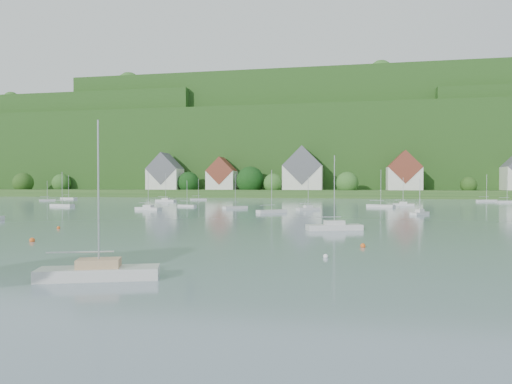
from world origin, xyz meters
TOP-DOWN VIEW (x-y plane):
  - far_shore_strip at (0.00, 200.00)m, footprint 600.00×60.00m
  - forested_ridge at (0.39, 268.57)m, footprint 620.00×181.22m
  - village_building_0 at (-55.00, 187.00)m, footprint 14.00×10.40m
  - village_building_1 at (-30.00, 189.00)m, footprint 12.00×9.36m
  - village_building_2 at (5.00, 188.00)m, footprint 16.00×11.44m
  - village_building_3 at (45.00, 186.00)m, footprint 13.00×10.40m
  - near_sailboat_2 at (8.36, 18.48)m, footprint 6.96×3.96m
  - near_sailboat_3 at (20.91, 49.75)m, footprint 6.74×3.81m
  - mooring_buoy_0 at (-6.77, 33.23)m, footprint 0.50×0.50m
  - mooring_buoy_1 at (20.75, 28.67)m, footprint 0.37×0.37m
  - mooring_buoy_2 at (23.65, 35.05)m, footprint 0.45×0.45m
  - mooring_buoy_3 at (-11.93, 45.09)m, footprint 0.41×0.41m
  - far_sailboat_cluster at (10.23, 115.84)m, footprint 199.65×70.89m

SIDE VIEW (x-z plane):
  - mooring_buoy_0 at x=-6.77m, z-range -0.25..0.25m
  - mooring_buoy_1 at x=20.75m, z-range -0.19..0.19m
  - mooring_buoy_2 at x=23.65m, z-range -0.22..0.22m
  - mooring_buoy_3 at x=-11.93m, z-range -0.20..0.20m
  - far_sailboat_cluster at x=10.23m, z-range -3.98..4.73m
  - near_sailboat_3 at x=20.91m, z-range -3.93..4.84m
  - near_sailboat_2 at x=8.36m, z-range -4.07..5.00m
  - far_shore_strip at x=0.00m, z-range 0.00..3.00m
  - village_building_1 at x=-30.00m, z-range 1.75..15.75m
  - village_building_3 at x=45.00m, z-range 1.68..17.18m
  - village_building_0 at x=-55.00m, z-range 1.51..17.51m
  - village_building_2 at x=5.00m, z-range 1.27..19.27m
  - forested_ridge at x=0.39m, z-range -12.06..57.83m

